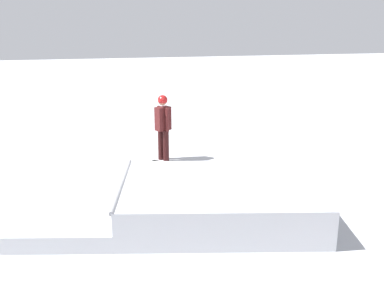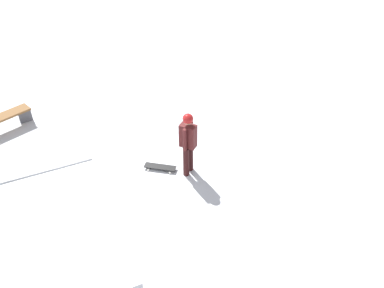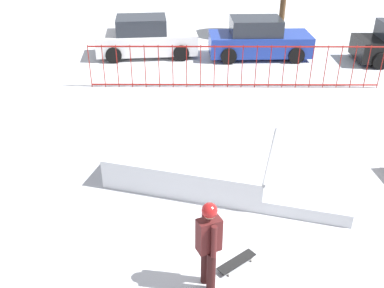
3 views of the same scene
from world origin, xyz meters
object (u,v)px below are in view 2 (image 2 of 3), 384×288
skater (188,140)px  park_bench (2,120)px  skateboard (160,167)px  skate_ramp (47,228)px

skater → park_bench: bearing=-173.0°
skater → park_bench: skater is taller
park_bench → skateboard: bearing=-145.0°
skate_ramp → skateboard: size_ratio=8.07×
skateboard → skate_ramp: bearing=-123.3°
skater → park_bench: size_ratio=1.05×
skate_ramp → skater: skater is taller
skateboard → park_bench: bearing=171.1°
skate_ramp → skateboard: skate_ramp is taller
skate_ramp → skateboard: 3.08m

